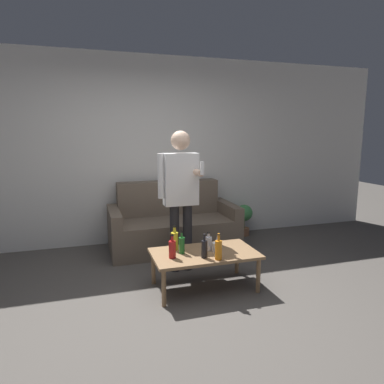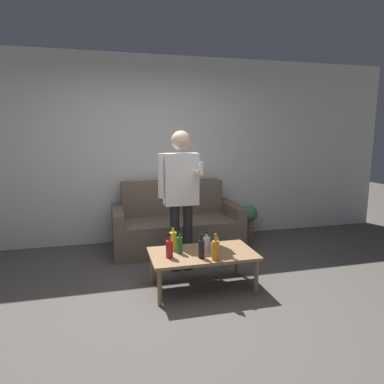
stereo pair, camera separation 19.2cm
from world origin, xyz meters
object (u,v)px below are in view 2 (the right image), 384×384
couch (176,225)px  person_standing_front (181,189)px  bottle_orange (207,243)px  coffee_table (202,256)px

couch → person_standing_front: size_ratio=1.07×
bottle_orange → coffee_table: bearing=-139.2°
coffee_table → person_standing_front: bearing=101.2°
bottle_orange → person_standing_front: 0.72m
couch → bottle_orange: 1.32m
coffee_table → couch: bearing=90.0°
couch → person_standing_front: bearing=-97.3°
couch → bottle_orange: bearing=-87.4°
bottle_orange → couch: bearing=92.6°
coffee_table → person_standing_front: (-0.11, 0.54, 0.62)m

